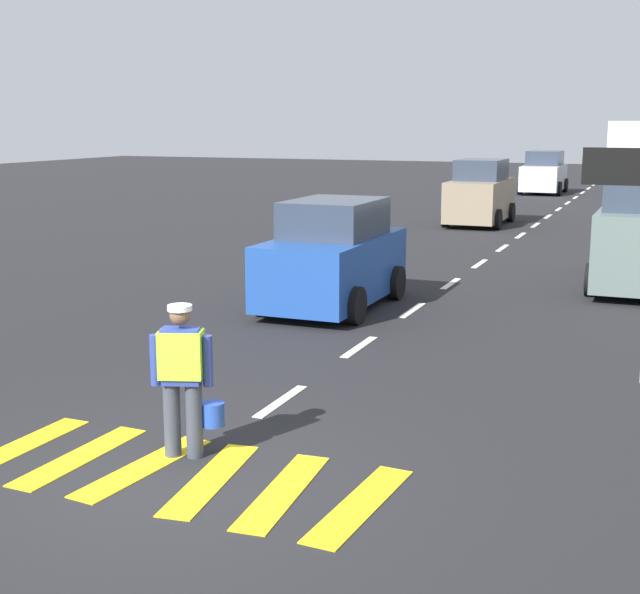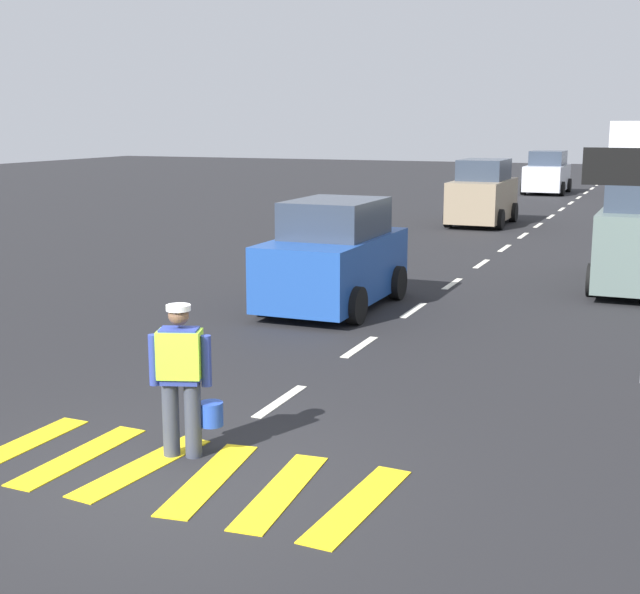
{
  "view_description": "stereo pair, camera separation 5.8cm",
  "coord_description": "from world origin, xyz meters",
  "px_view_note": "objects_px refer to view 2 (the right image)",
  "views": [
    {
      "loc": [
        4.59,
        -7.21,
        3.56
      ],
      "look_at": [
        -0.05,
        4.16,
        1.1
      ],
      "focal_mm": 49.67,
      "sensor_mm": 36.0,
      "label": 1
    },
    {
      "loc": [
        4.64,
        -7.19,
        3.56
      ],
      "look_at": [
        -0.05,
        4.16,
        1.1
      ],
      "focal_mm": 49.67,
      "sensor_mm": 36.0,
      "label": 2
    }
  ],
  "objects_px": {
    "car_oncoming_second": "(483,194)",
    "car_oncoming_third": "(547,174)",
    "road_worker": "(183,373)",
    "lane_direction_sign": "(637,208)",
    "car_oncoming_lead": "(334,258)"
  },
  "relations": [
    {
      "from": "car_oncoming_second",
      "to": "car_oncoming_third",
      "type": "relative_size",
      "value": 1.0
    },
    {
      "from": "road_worker",
      "to": "car_oncoming_second",
      "type": "distance_m",
      "value": 22.69
    },
    {
      "from": "car_oncoming_second",
      "to": "road_worker",
      "type": "bearing_deg",
      "value": -85.68
    },
    {
      "from": "road_worker",
      "to": "lane_direction_sign",
      "type": "relative_size",
      "value": 0.52
    },
    {
      "from": "lane_direction_sign",
      "to": "car_oncoming_third",
      "type": "relative_size",
      "value": 0.81
    },
    {
      "from": "road_worker",
      "to": "car_oncoming_lead",
      "type": "distance_m",
      "value": 7.94
    },
    {
      "from": "lane_direction_sign",
      "to": "car_oncoming_lead",
      "type": "height_order",
      "value": "lane_direction_sign"
    },
    {
      "from": "road_worker",
      "to": "lane_direction_sign",
      "type": "height_order",
      "value": "lane_direction_sign"
    },
    {
      "from": "road_worker",
      "to": "car_oncoming_third",
      "type": "height_order",
      "value": "car_oncoming_third"
    },
    {
      "from": "car_oncoming_third",
      "to": "car_oncoming_second",
      "type": "bearing_deg",
      "value": -90.31
    },
    {
      "from": "car_oncoming_second",
      "to": "car_oncoming_lead",
      "type": "height_order",
      "value": "car_oncoming_second"
    },
    {
      "from": "lane_direction_sign",
      "to": "car_oncoming_third",
      "type": "xyz_separation_m",
      "value": [
        -5.83,
        32.26,
        -1.44
      ]
    },
    {
      "from": "road_worker",
      "to": "lane_direction_sign",
      "type": "xyz_separation_m",
      "value": [
        4.2,
        4.76,
        1.48
      ]
    },
    {
      "from": "lane_direction_sign",
      "to": "car_oncoming_second",
      "type": "relative_size",
      "value": 0.81
    },
    {
      "from": "car_oncoming_lead",
      "to": "car_oncoming_third",
      "type": "height_order",
      "value": "car_oncoming_third"
    }
  ]
}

